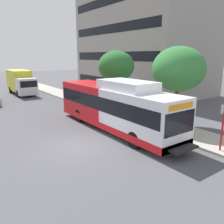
{
  "coord_description": "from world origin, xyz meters",
  "views": [
    {
      "loc": [
        -5.75,
        -11.46,
        5.24
      ],
      "look_at": [
        2.87,
        0.52,
        1.6
      ],
      "focal_mm": 36.94,
      "sensor_mm": 36.0,
      "label": 1
    }
  ],
  "objects": [
    {
      "name": "ground_plane",
      "position": [
        0.0,
        8.0,
        0.0
      ],
      "size": [
        120.0,
        120.0,
        0.0
      ],
      "primitive_type": "plane",
      "color": "#4C4C51"
    },
    {
      "name": "street_tree_near_stop",
      "position": [
        8.12,
        -0.48,
        4.26
      ],
      "size": [
        3.83,
        3.83,
        5.76
      ],
      "color": "#4C3823",
      "rests_on": "sidewalk_curb"
    },
    {
      "name": "sidewalk_curb",
      "position": [
        7.0,
        6.0,
        0.07
      ],
      "size": [
        3.0,
        56.0,
        0.14
      ],
      "primitive_type": "cube",
      "color": "#A8A399",
      "rests_on": "ground"
    },
    {
      "name": "street_tree_mid_block",
      "position": [
        7.82,
        6.72,
        4.19
      ],
      "size": [
        3.5,
        3.5,
        5.56
      ],
      "color": "#4C3823",
      "rests_on": "sidewalk_curb"
    },
    {
      "name": "bus_stop_sign_pole",
      "position": [
        6.03,
        -5.31,
        1.65
      ],
      "size": [
        0.1,
        0.36,
        2.6
      ],
      "color": "red",
      "rests_on": "sidewalk_curb"
    },
    {
      "name": "transit_bus",
      "position": [
        3.73,
        1.44,
        1.7
      ],
      "size": [
        2.58,
        12.25,
        3.65
      ],
      "color": "white",
      "rests_on": "ground"
    },
    {
      "name": "box_truck_background",
      "position": [
        2.56,
        21.5,
        1.74
      ],
      "size": [
        2.32,
        7.01,
        3.25
      ],
      "color": "silver",
      "rests_on": "ground"
    }
  ]
}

